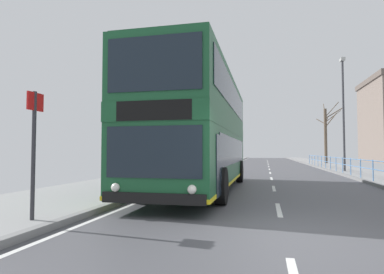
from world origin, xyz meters
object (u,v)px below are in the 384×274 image
(double_decker_bus_main, at_px, (201,131))
(bare_tree_far_00, at_px, (326,133))
(street_lamp_far_side, at_px, (343,105))
(bus_stop_sign_near, at_px, (34,140))

(double_decker_bus_main, bearing_deg, bare_tree_far_00, 71.19)
(street_lamp_far_side, relative_size, bare_tree_far_00, 1.10)
(bus_stop_sign_near, height_order, bare_tree_far_00, bare_tree_far_00)
(bus_stop_sign_near, relative_size, street_lamp_far_side, 0.32)
(double_decker_bus_main, relative_size, bare_tree_far_00, 1.53)
(double_decker_bus_main, height_order, bus_stop_sign_near, double_decker_bus_main)
(bus_stop_sign_near, bearing_deg, bare_tree_far_00, 71.51)
(double_decker_bus_main, distance_m, street_lamp_far_side, 14.30)
(bare_tree_far_00, bearing_deg, street_lamp_far_side, -95.75)
(double_decker_bus_main, xyz_separation_m, bare_tree_far_00, (9.32, 27.35, 1.33))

